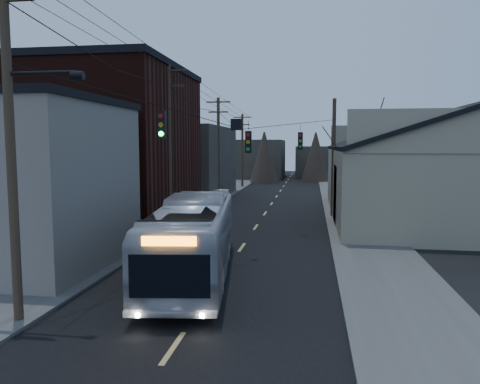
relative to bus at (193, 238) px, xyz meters
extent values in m
cube|color=black|center=(1.10, 21.55, -1.55)|extent=(9.00, 110.00, 0.02)
cube|color=#474744|center=(-5.40, 21.55, -1.50)|extent=(4.00, 110.00, 0.12)
cube|color=#474744|center=(7.60, 21.55, -1.50)|extent=(4.00, 110.00, 0.12)
cube|color=slate|center=(-7.90, 0.55, 1.94)|extent=(8.00, 8.00, 7.00)
cube|color=black|center=(-8.90, 11.55, 3.44)|extent=(10.00, 12.00, 10.00)
cube|color=#37322C|center=(-8.40, 27.55, 1.94)|extent=(9.00, 14.00, 7.00)
cube|color=gray|center=(14.10, 16.55, 0.94)|extent=(16.00, 20.00, 5.00)
cube|color=black|center=(10.10, 16.55, 4.74)|extent=(8.16, 20.60, 2.86)
cube|color=#37322C|center=(-4.90, 56.55, 1.44)|extent=(10.00, 12.00, 6.00)
cube|color=#37322C|center=(8.10, 61.55, 0.94)|extent=(12.00, 14.00, 5.00)
cone|color=black|center=(7.60, 11.55, 2.04)|extent=(0.40, 0.40, 7.20)
cylinder|color=#382B1E|center=(-3.90, -5.45, 3.69)|extent=(0.28, 0.28, 10.50)
cylinder|color=#382B1E|center=(-3.90, 9.55, 3.44)|extent=(0.28, 0.28, 10.00)
cube|color=#382B1E|center=(-3.90, 9.55, 8.04)|extent=(2.20, 0.12, 0.12)
cylinder|color=#382B1E|center=(-3.90, 24.55, 3.19)|extent=(0.28, 0.28, 9.50)
cube|color=#382B1E|center=(-3.90, 24.55, 7.54)|extent=(2.20, 0.12, 0.12)
cylinder|color=#382B1E|center=(-3.90, 39.55, 2.94)|extent=(0.28, 0.28, 9.00)
cube|color=#382B1E|center=(-3.90, 39.55, 7.04)|extent=(2.20, 0.12, 0.12)
cylinder|color=#382B1E|center=(6.10, 16.55, 2.69)|extent=(0.28, 0.28, 8.50)
cube|color=black|center=(-0.90, -0.95, 4.39)|extent=(0.28, 0.20, 1.00)
cube|color=black|center=(1.70, 3.55, 3.79)|extent=(0.28, 0.20, 1.00)
cube|color=black|center=(3.90, 9.55, 3.89)|extent=(0.28, 0.20, 1.00)
imported|color=#AAADB6|center=(0.00, 0.00, 0.00)|extent=(4.06, 11.43, 3.11)
imported|color=#AFB2B8|center=(-3.20, 21.59, -0.87)|extent=(1.91, 4.33, 1.38)
camera|label=1|loc=(4.56, -17.63, 3.66)|focal=35.00mm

